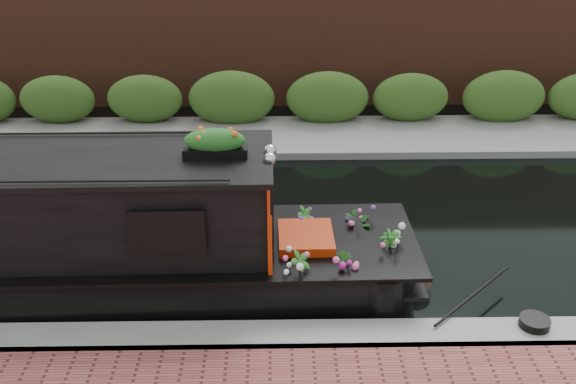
{
  "coord_description": "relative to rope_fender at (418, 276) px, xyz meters",
  "views": [
    {
      "loc": [
        0.95,
        -10.12,
        5.82
      ],
      "look_at": [
        1.12,
        -0.6,
        1.02
      ],
      "focal_mm": 40.0,
      "sensor_mm": 36.0,
      "label": 1
    }
  ],
  "objects": [
    {
      "name": "far_bank_path",
      "position": [
        -3.12,
        6.07,
        -0.18
      ],
      "size": [
        40.0,
        2.4,
        0.34
      ],
      "primitive_type": "cube",
      "color": "slate",
      "rests_on": "ground"
    },
    {
      "name": "ground",
      "position": [
        -3.12,
        1.87,
        -0.18
      ],
      "size": [
        80.0,
        80.0,
        0.0
      ],
      "primitive_type": "plane",
      "color": "black",
      "rests_on": "ground"
    },
    {
      "name": "coiled_mooring_rope",
      "position": [
        1.31,
        -1.33,
        0.13
      ],
      "size": [
        0.42,
        0.42,
        0.12
      ],
      "primitive_type": "cylinder",
      "color": "black",
      "rests_on": "near_bank_coping"
    },
    {
      "name": "far_hedge",
      "position": [
        -3.12,
        6.97,
        -0.18
      ],
      "size": [
        40.0,
        1.1,
        2.8
      ],
      "primitive_type": "cube",
      "color": "#30521B",
      "rests_on": "ground"
    },
    {
      "name": "far_brick_wall",
      "position": [
        -3.12,
        9.07,
        -0.18
      ],
      "size": [
        40.0,
        1.0,
        8.0
      ],
      "primitive_type": "cube",
      "color": "#562D1D",
      "rests_on": "ground"
    },
    {
      "name": "rope_fender",
      "position": [
        0.0,
        0.0,
        0.0
      ],
      "size": [
        0.36,
        0.34,
        0.36
      ],
      "primitive_type": "cylinder",
      "rotation": [
        1.57,
        0.0,
        0.0
      ],
      "color": "brown",
      "rests_on": "ground"
    },
    {
      "name": "near_bank_coping",
      "position": [
        -3.12,
        -1.43,
        -0.18
      ],
      "size": [
        40.0,
        0.6,
        0.5
      ],
      "primitive_type": "cube",
      "color": "gray",
      "rests_on": "ground"
    }
  ]
}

